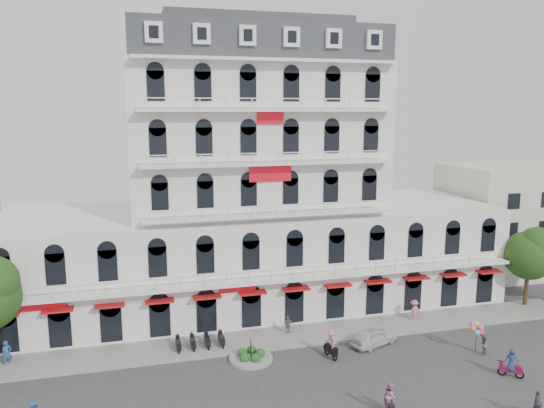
{
  "coord_description": "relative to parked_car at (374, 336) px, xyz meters",
  "views": [
    {
      "loc": [
        -10.69,
        -29.3,
        18.15
      ],
      "look_at": [
        -0.35,
        10.0,
        10.8
      ],
      "focal_mm": 35.0,
      "sensor_mm": 36.0,
      "label": 1
    }
  ],
  "objects": [
    {
      "name": "tree_east_inner",
      "position": [
        17.27,
        3.92,
        4.53
      ],
      "size": [
        4.4,
        4.37,
        7.57
      ],
      "color": "#382314",
      "rests_on": "ground"
    },
    {
      "name": "sidewalk",
      "position": [
        -6.79,
        2.94,
        -0.6
      ],
      "size": [
        53.0,
        4.0,
        0.16
      ],
      "primitive_type": "cube",
      "color": "gray",
      "rests_on": "ground"
    },
    {
      "name": "balloon_vendor",
      "position": [
        7.0,
        -3.47,
        0.61
      ],
      "size": [
        1.45,
        1.3,
        2.45
      ],
      "color": "#5B5B62",
      "rests_on": "ground"
    },
    {
      "name": "flank_building_east",
      "position": [
        23.21,
        13.94,
        5.32
      ],
      "size": [
        14.0,
        10.0,
        12.0
      ],
      "primitive_type": "cube",
      "color": "beige",
      "rests_on": "ground"
    },
    {
      "name": "pedestrian_right",
      "position": [
        5.43,
        3.44,
        0.27
      ],
      "size": [
        1.37,
        1.01,
        1.9
      ],
      "primitive_type": "imported",
      "rotation": [
        0.0,
        0.0,
        3.41
      ],
      "color": "#CE6D75",
      "rests_on": "ground"
    },
    {
      "name": "main_building",
      "position": [
        -6.79,
        11.94,
        9.28
      ],
      "size": [
        45.0,
        15.0,
        25.8
      ],
      "color": "silver",
      "rests_on": "ground"
    },
    {
      "name": "ground",
      "position": [
        -6.79,
        -6.06,
        -0.68
      ],
      "size": [
        120.0,
        120.0,
        0.0
      ],
      "primitive_type": "plane",
      "color": "#38383A",
      "rests_on": "ground"
    },
    {
      "name": "parked_scooter_row",
      "position": [
        -13.14,
        2.74,
        -0.68
      ],
      "size": [
        4.4,
        1.8,
        1.1
      ],
      "primitive_type": null,
      "color": "black",
      "rests_on": "ground"
    },
    {
      "name": "rider_east",
      "position": [
        6.91,
        -7.01,
        0.36
      ],
      "size": [
        1.4,
        1.22,
        2.11
      ],
      "rotation": [
        0.0,
        0.0,
        2.46
      ],
      "color": "maroon",
      "rests_on": "ground"
    },
    {
      "name": "pedestrian_mid",
      "position": [
        -5.92,
        3.44,
        0.14
      ],
      "size": [
        1.03,
        0.61,
        1.65
      ],
      "primitive_type": "imported",
      "rotation": [
        0.0,
        0.0,
        3.36
      ],
      "color": "#5B5B63",
      "rests_on": "ground"
    },
    {
      "name": "pedestrian_far",
      "position": [
        -26.79,
        3.44,
        0.28
      ],
      "size": [
        0.84,
        0.79,
        1.92
      ],
      "primitive_type": "imported",
      "rotation": [
        0.0,
        0.0,
        0.64
      ],
      "color": "#285079",
      "rests_on": "ground"
    },
    {
      "name": "rider_center",
      "position": [
        -4.0,
        -1.16,
        0.44
      ],
      "size": [
        0.82,
        1.69,
        2.15
      ],
      "rotation": [
        0.0,
        0.0,
        4.9
      ],
      "color": "black",
      "rests_on": "ground"
    },
    {
      "name": "traffic_island",
      "position": [
        -9.79,
        -0.06,
        -0.43
      ],
      "size": [
        3.2,
        3.2,
        1.6
      ],
      "color": "gray",
      "rests_on": "ground"
    },
    {
      "name": "rider_southwest",
      "position": [
        -3.26,
        -9.07,
        0.38
      ],
      "size": [
        0.81,
        1.67,
        2.11
      ],
      "rotation": [
        0.0,
        0.0,
        1.3
      ],
      "color": "black",
      "rests_on": "ground"
    },
    {
      "name": "parked_car",
      "position": [
        0.0,
        0.0,
        0.0
      ],
      "size": [
        4.33,
        2.93,
        1.37
      ],
      "primitive_type": "imported",
      "rotation": [
        0.0,
        0.0,
        1.93
      ],
      "color": "silver",
      "rests_on": "ground"
    },
    {
      "name": "rider_northeast",
      "position": [
        4.81,
        -11.79,
        0.24
      ],
      "size": [
        1.39,
        1.23,
        1.96
      ],
      "rotation": [
        0.0,
        0.0,
        3.83
      ],
      "color": "black",
      "rests_on": "ground"
    }
  ]
}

